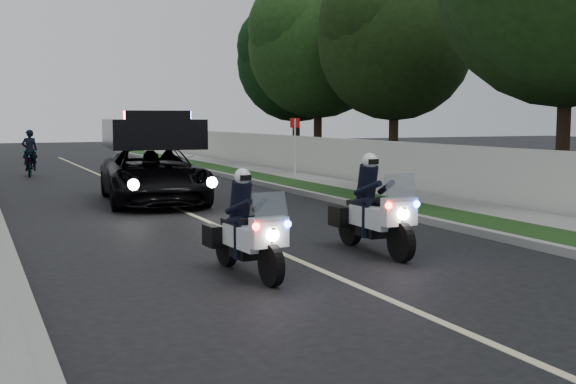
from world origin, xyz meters
TOP-DOWN VIEW (x-y plane):
  - ground at (0.00, 0.00)m, footprint 120.00×120.00m
  - curb_right at (4.10, 10.00)m, footprint 0.20×60.00m
  - grass_verge at (4.80, 10.00)m, footprint 1.20×60.00m
  - sidewalk_right at (6.10, 10.00)m, footprint 1.40×60.00m
  - property_wall at (7.10, 10.00)m, footprint 0.22×60.00m
  - lane_marking at (0.00, 10.00)m, footprint 0.12×50.00m
  - police_moto_left at (-1.10, 2.99)m, footprint 0.75×1.82m
  - police_moto_right at (1.41, 3.70)m, footprint 0.68×1.94m
  - police_suv at (-0.23, 12.05)m, footprint 2.99×5.50m
  - bicycle at (-2.48, 22.31)m, footprint 0.85×1.94m
  - cyclist at (-2.48, 22.31)m, footprint 0.58×0.41m
  - sign_post at (6.00, 16.72)m, footprint 0.43×0.43m
  - tree_right_a at (9.78, 7.96)m, footprint 8.40×8.40m
  - tree_right_c at (10.11, 16.72)m, footprint 6.35×6.35m
  - tree_right_d at (9.38, 21.64)m, footprint 6.24×6.24m
  - tree_right_e at (9.72, 24.63)m, footprint 7.00×7.00m

SIDE VIEW (x-z plane):
  - ground at x=0.00m, z-range 0.00..0.00m
  - police_moto_left at x=-1.10m, z-range -0.76..0.76m
  - police_moto_right at x=1.41m, z-range -0.82..0.82m
  - police_suv at x=-0.23m, z-range -1.28..1.28m
  - bicycle at x=-2.48m, z-range -0.49..0.49m
  - cyclist at x=-2.48m, z-range -0.78..0.78m
  - sign_post at x=6.00m, z-range -1.13..1.13m
  - tree_right_a at x=9.78m, z-range -5.73..5.73m
  - tree_right_c at x=10.11m, z-range -4.86..4.86m
  - tree_right_d at x=9.38m, z-range -5.05..5.05m
  - tree_right_e at x=9.72m, z-range -4.65..4.65m
  - lane_marking at x=0.00m, z-range 0.00..0.01m
  - curb_right at x=4.10m, z-range 0.00..0.15m
  - grass_verge at x=4.80m, z-range 0.00..0.16m
  - sidewalk_right at x=6.10m, z-range 0.00..0.16m
  - property_wall at x=7.10m, z-range 0.00..1.50m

